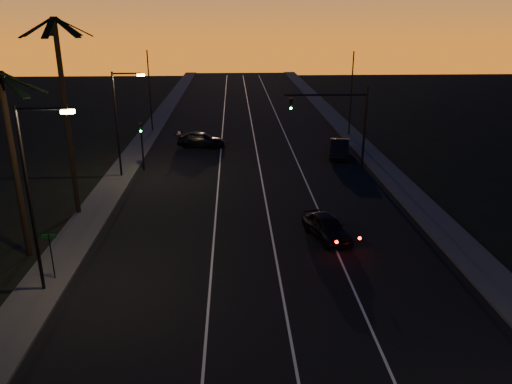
{
  "coord_description": "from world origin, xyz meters",
  "views": [
    {
      "loc": [
        -1.72,
        -1.56,
        12.65
      ],
      "look_at": [
        -0.54,
        24.35,
        3.38
      ],
      "focal_mm": 35.0,
      "sensor_mm": 36.0,
      "label": 1
    }
  ],
  "objects_px": {
    "right_car": "(340,148)",
    "cross_car": "(201,140)",
    "signal_mast": "(338,113)",
    "lead_car": "(327,227)"
  },
  "relations": [
    {
      "from": "right_car",
      "to": "cross_car",
      "type": "bearing_deg",
      "value": 161.69
    },
    {
      "from": "signal_mast",
      "to": "cross_car",
      "type": "bearing_deg",
      "value": 147.72
    },
    {
      "from": "lead_car",
      "to": "right_car",
      "type": "distance_m",
      "value": 18.39
    },
    {
      "from": "right_car",
      "to": "cross_car",
      "type": "xyz_separation_m",
      "value": [
        -13.17,
        4.36,
        -0.09
      ]
    },
    {
      "from": "right_car",
      "to": "lead_car",
      "type": "bearing_deg",
      "value": -103.91
    },
    {
      "from": "lead_car",
      "to": "cross_car",
      "type": "distance_m",
      "value": 23.88
    },
    {
      "from": "signal_mast",
      "to": "right_car",
      "type": "xyz_separation_m",
      "value": [
        1.03,
        3.32,
        -3.98
      ]
    },
    {
      "from": "lead_car",
      "to": "right_car",
      "type": "height_order",
      "value": "right_car"
    },
    {
      "from": "lead_car",
      "to": "signal_mast",
      "type": "bearing_deg",
      "value": 76.86
    },
    {
      "from": "right_car",
      "to": "signal_mast",
      "type": "bearing_deg",
      "value": -107.2
    }
  ]
}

